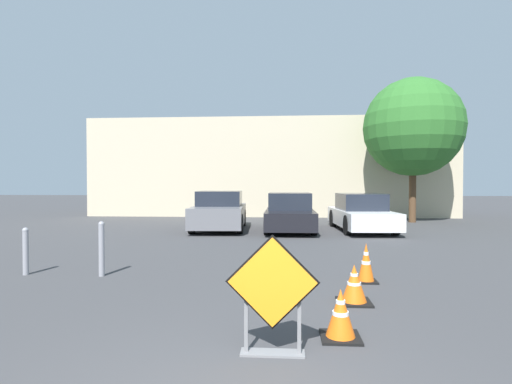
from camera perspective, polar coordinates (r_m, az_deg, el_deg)
ground_plane at (r=12.72m, az=2.03°, el=-6.97°), size 96.00×96.00×0.00m
road_closed_sign at (r=4.31m, az=2.36°, el=-14.17°), size 0.99×0.20×1.28m
traffic_cone_nearest at (r=4.96m, az=11.98°, el=-16.74°), size 0.46×0.46×0.58m
traffic_cone_second at (r=6.37m, az=13.84°, el=-12.70°), size 0.51×0.51×0.58m
traffic_cone_third at (r=7.70m, az=15.44°, el=-9.77°), size 0.40×0.40×0.72m
parked_car_nearest at (r=15.76m, az=-5.22°, el=-2.81°), size 2.15×4.32×1.52m
parked_car_second at (r=15.43m, az=4.84°, el=-3.05°), size 1.88×4.38×1.45m
parked_car_third at (r=15.91m, az=14.77°, el=-2.97°), size 2.07×4.68×1.42m
bollard_nearest at (r=8.42m, az=-21.20°, el=-7.38°), size 0.12×0.12×1.07m
bollard_second at (r=9.19m, az=-30.05°, el=-7.16°), size 0.12×0.12×0.94m
building_facade_backdrop at (r=23.85m, az=2.06°, el=3.37°), size 20.12×5.00×5.42m
street_tree_behind_lot at (r=20.17m, az=21.52°, el=8.58°), size 4.55×4.55×6.71m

